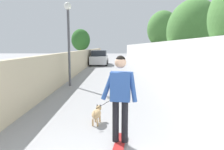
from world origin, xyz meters
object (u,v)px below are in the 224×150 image
object	(u,v)px
tree_right_distant	(163,30)
skateboard	(120,142)
tree_right_mid	(194,32)
lamp_post	(68,29)
dog	(97,113)
tree_left_far	(81,40)
car_near	(99,58)
person_skateboarder	(120,92)

from	to	relation	value
tree_right_distant	skateboard	world-z (taller)	tree_right_distant
tree_right_mid	lamp_post	distance (m)	6.03
tree_right_distant	dog	world-z (taller)	tree_right_distant
lamp_post	dog	size ratio (longest dim) A/B	2.75
skateboard	tree_left_far	bearing A→B (deg)	11.73
tree_left_far	car_near	xyz separation A→B (m)	(0.28, -1.91, -1.88)
tree_right_mid	car_near	distance (m)	13.12
tree_right_distant	person_skateboarder	bearing A→B (deg)	163.49
skateboard	dog	world-z (taller)	dog
skateboard	tree_right_mid	bearing A→B (deg)	-30.76
tree_right_distant	dog	xyz separation A→B (m)	(-10.52, 4.03, -2.92)
tree_right_distant	person_skateboarder	distance (m)	12.36
tree_right_mid	person_skateboarder	xyz separation A→B (m)	(-6.18, 3.68, -1.58)
lamp_post	tree_left_far	bearing A→B (deg)	6.53
dog	car_near	bearing A→B (deg)	4.05
tree_right_distant	person_skateboarder	world-z (taller)	tree_right_distant
tree_right_distant	dog	size ratio (longest dim) A/B	3.11
tree_right_mid	person_skateboarder	distance (m)	7.36
tree_right_mid	skateboard	world-z (taller)	tree_right_mid
car_near	lamp_post	bearing A→B (deg)	177.08
tree_right_mid	skateboard	xyz separation A→B (m)	(-6.18, 3.68, -2.60)
tree_right_mid	tree_right_distant	xyz separation A→B (m)	(5.50, 0.21, 0.53)
dog	car_near	distance (m)	16.85
car_near	tree_right_distant	bearing A→B (deg)	-140.28
dog	car_near	size ratio (longest dim) A/B	0.34
tree_left_far	lamp_post	bearing A→B (deg)	-173.47
tree_left_far	person_skateboarder	xyz separation A→B (m)	(-17.68, -3.67, -1.51)
car_near	tree_right_mid	bearing A→B (deg)	-155.25
tree_left_far	lamp_post	world-z (taller)	lamp_post
car_near	skateboard	bearing A→B (deg)	-174.42
tree_left_far	dog	world-z (taller)	tree_left_far
tree_left_far	dog	xyz separation A→B (m)	(-16.52, -3.10, -2.32)
tree_right_distant	skateboard	xyz separation A→B (m)	(-11.68, 3.46, -3.13)
skateboard	lamp_post	bearing A→B (deg)	20.83
lamp_post	tree_right_mid	bearing A→B (deg)	-90.13
tree_right_mid	lamp_post	world-z (taller)	tree_right_mid
tree_right_distant	skateboard	bearing A→B (deg)	163.49
skateboard	dog	size ratio (longest dim) A/B	0.56
person_skateboarder	tree_left_far	bearing A→B (deg)	11.73
dog	tree_left_far	bearing A→B (deg)	10.64
tree_left_far	tree_right_distant	size ratio (longest dim) A/B	0.82
dog	tree_right_distant	bearing A→B (deg)	-20.94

